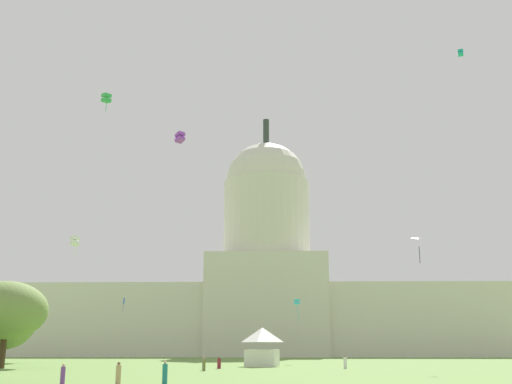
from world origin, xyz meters
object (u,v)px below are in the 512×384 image
object	(u,v)px
person_tan_front_right	(118,374)
person_maroon_near_tree_west	(219,363)
kite_white_low	(75,241)
kite_green_high	(106,98)
person_teal_back_left	(165,374)
kite_black_low	(419,244)
tree_west_near	(6,310)
capitol_building	(267,290)
person_olive_near_tent	(204,365)
kite_blue_low	(124,302)
kite_violet_mid	(180,137)
event_tent	(262,346)
person_grey_front_center	(204,363)
kite_turquoise_high	(461,53)
kite_cyan_low	(297,302)
person_purple_edge_east	(63,375)
tree_west_far	(5,322)
person_white_near_tree_east	(345,363)

from	to	relation	value
person_tan_front_right	person_maroon_near_tree_west	bearing A→B (deg)	105.44
kite_white_low	kite_green_high	world-z (taller)	kite_green_high
person_teal_back_left	kite_black_low	xyz separation A→B (m)	(26.60, 27.63, 14.46)
tree_west_near	kite_green_high	world-z (taller)	kite_green_high
capitol_building	person_olive_near_tent	size ratio (longest dim) A/B	94.76
person_teal_back_left	person_olive_near_tent	size ratio (longest dim) A/B	1.19
kite_blue_low	kite_black_low	world-z (taller)	kite_black_low
person_teal_back_left	kite_violet_mid	size ratio (longest dim) A/B	1.37
event_tent	person_olive_near_tent	xyz separation A→B (m)	(-6.55, -17.75, -2.13)
person_grey_front_center	kite_turquoise_high	world-z (taller)	kite_turquoise_high
tree_west_near	kite_cyan_low	size ratio (longest dim) A/B	3.82
kite_cyan_low	kite_turquoise_high	distance (m)	56.11
person_tan_front_right	person_purple_edge_east	bearing A→B (deg)	-155.18
capitol_building	person_tan_front_right	distance (m)	129.55
person_teal_back_left	person_tan_front_right	bearing A→B (deg)	-7.46
kite_blue_low	tree_west_far	bearing A→B (deg)	-9.85
person_teal_back_left	kite_turquoise_high	size ratio (longest dim) A/B	1.43
tree_west_far	capitol_building	bearing A→B (deg)	57.29
tree_west_far	kite_black_low	world-z (taller)	kite_black_low
person_tan_front_right	kite_turquoise_high	distance (m)	93.87
person_tan_front_right	kite_black_low	bearing A→B (deg)	65.56
person_tan_front_right	kite_black_low	world-z (taller)	kite_black_low
tree_west_far	person_white_near_tree_east	bearing A→B (deg)	-22.61
person_grey_front_center	person_tan_front_right	size ratio (longest dim) A/B	1.01
kite_blue_low	kite_white_low	world-z (taller)	kite_white_low
person_purple_edge_east	kite_turquoise_high	xyz separation A→B (m)	(52.01, 58.61, 55.87)
person_maroon_near_tree_west	kite_white_low	distance (m)	25.65
event_tent	person_tan_front_right	xyz separation A→B (m)	(-10.40, -43.72, -2.05)
tree_west_far	kite_black_low	bearing A→B (deg)	-25.80
person_maroon_near_tree_west	person_purple_edge_east	world-z (taller)	person_purple_edge_east
person_white_near_tree_east	kite_white_low	distance (m)	39.94
tree_west_far	kite_white_low	distance (m)	33.63
event_tent	person_teal_back_left	xyz separation A→B (m)	(-6.67, -44.16, -2.01)
kite_white_low	kite_black_low	xyz separation A→B (m)	(45.30, -5.93, -1.56)
tree_west_near	kite_turquoise_high	world-z (taller)	kite_turquoise_high
person_purple_edge_east	person_white_near_tree_east	world-z (taller)	person_white_near_tree_east
person_olive_near_tent	person_white_near_tree_east	xyz separation A→B (m)	(17.67, 9.23, 0.06)
person_purple_edge_east	kite_blue_low	bearing A→B (deg)	-137.89
tree_west_far	kite_black_low	distance (m)	72.57
tree_west_near	person_grey_front_center	xyz separation A→B (m)	(27.15, -4.20, -6.76)
tree_west_far	person_olive_near_tent	size ratio (longest dim) A/B	7.73
kite_violet_mid	person_grey_front_center	bearing A→B (deg)	-145.56
person_purple_edge_east	kite_green_high	distance (m)	45.52
kite_white_low	kite_black_low	bearing A→B (deg)	-137.27
person_purple_edge_east	kite_green_high	bearing A→B (deg)	-136.82
person_purple_edge_east	kite_blue_low	world-z (taller)	kite_blue_low
kite_blue_low	kite_white_low	xyz separation A→B (m)	(9.35, -68.58, 3.56)
person_purple_edge_east	person_tan_front_right	world-z (taller)	person_tan_front_right
kite_blue_low	kite_cyan_low	distance (m)	59.37
person_grey_front_center	kite_black_low	size ratio (longest dim) A/B	0.63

